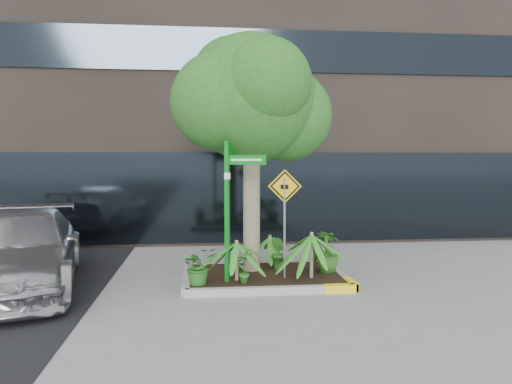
{
  "coord_description": "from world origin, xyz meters",
  "views": [
    {
      "loc": [
        -1.07,
        -9.86,
        2.56
      ],
      "look_at": [
        0.01,
        0.2,
        1.86
      ],
      "focal_mm": 35.0,
      "sensor_mm": 36.0,
      "label": 1
    }
  ],
  "objects": [
    {
      "name": "ground",
      "position": [
        0.0,
        0.0,
        0.0
      ],
      "size": [
        80.0,
        80.0,
        0.0
      ],
      "primitive_type": "plane",
      "color": "gray",
      "rests_on": "ground"
    },
    {
      "name": "tree",
      "position": [
        -0.04,
        0.66,
        3.8
      ],
      "size": [
        3.47,
        3.08,
        5.21
      ],
      "color": "gray",
      "rests_on": "ground"
    },
    {
      "name": "palm_left",
      "position": [
        -0.42,
        -0.22,
        0.89
      ],
      "size": [
        0.89,
        0.89,
        0.99
      ],
      "color": "gray",
      "rests_on": "ground"
    },
    {
      "name": "palm_back",
      "position": [
        0.44,
        1.2,
        0.76
      ],
      "size": [
        0.74,
        0.74,
        0.82
      ],
      "color": "gray",
      "rests_on": "ground"
    },
    {
      "name": "shrub_c",
      "position": [
        -0.28,
        -0.47,
        0.48
      ],
      "size": [
        0.47,
        0.47,
        0.65
      ],
      "primitive_type": "imported",
      "rotation": [
        0.0,
        0.0,
        3.67
      ],
      "color": "#2D6D21",
      "rests_on": "planter"
    },
    {
      "name": "palm_front",
      "position": [
        1.09,
        -0.16,
        1.01
      ],
      "size": [
        1.03,
        1.03,
        1.15
      ],
      "color": "gray",
      "rests_on": "ground"
    },
    {
      "name": "cattle_sign",
      "position": [
        0.55,
        -0.16,
        1.62
      ],
      "size": [
        0.65,
        0.2,
        2.18
      ],
      "rotation": [
        0.0,
        0.0,
        -0.27
      ],
      "color": "slate",
      "rests_on": "ground"
    },
    {
      "name": "street_sign_post",
      "position": [
        -0.53,
        -0.27,
        1.78
      ],
      "size": [
        0.78,
        1.07,
        2.87
      ],
      "rotation": [
        0.0,
        0.0,
        -0.43
      ],
      "color": "#0B7B19",
      "rests_on": "ground"
    },
    {
      "name": "shrub_d",
      "position": [
        0.57,
        0.65,
        0.51
      ],
      "size": [
        0.45,
        0.45,
        0.71
      ],
      "primitive_type": "imported",
      "rotation": [
        0.0,
        0.0,
        4.89
      ],
      "color": "#29661D",
      "rests_on": "planter"
    },
    {
      "name": "planter",
      "position": [
        0.23,
        0.27,
        0.1
      ],
      "size": [
        3.35,
        2.36,
        0.15
      ],
      "color": "#9E9E99",
      "rests_on": "ground"
    },
    {
      "name": "parked_car",
      "position": [
        -4.61,
        0.18,
        0.75
      ],
      "size": [
        3.08,
        5.48,
        1.5
      ],
      "primitive_type": "imported",
      "rotation": [
        0.0,
        0.0,
        0.2
      ],
      "color": "#B2B2B7",
      "rests_on": "ground"
    },
    {
      "name": "shrub_b",
      "position": [
        1.54,
        0.29,
        0.59
      ],
      "size": [
        0.68,
        0.68,
        0.87
      ],
      "primitive_type": "imported",
      "rotation": [
        0.0,
        0.0,
        2.51
      ],
      "color": "#29611D",
      "rests_on": "planter"
    },
    {
      "name": "shrub_a",
      "position": [
        -1.15,
        -0.46,
        0.51
      ],
      "size": [
        0.86,
        0.86,
        0.71
      ],
      "primitive_type": "imported",
      "rotation": [
        0.0,
        0.0,
        0.48
      ],
      "color": "#22631C",
      "rests_on": "planter"
    },
    {
      "name": "building",
      "position": [
        0.5,
        8.5,
        7.5
      ],
      "size": [
        18.0,
        8.0,
        15.0
      ],
      "primitive_type": "cube",
      "color": "#2D2621",
      "rests_on": "ground"
    }
  ]
}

